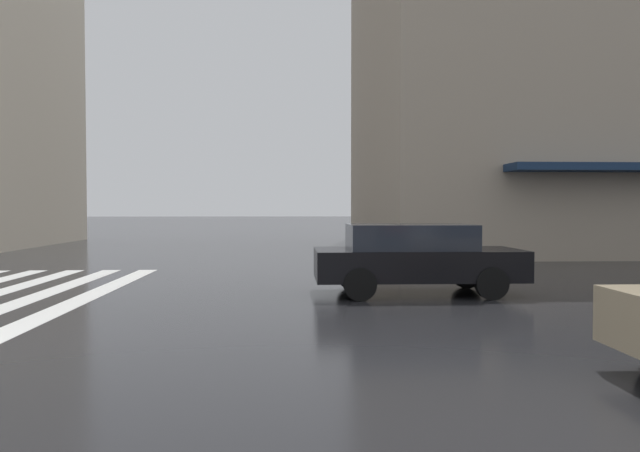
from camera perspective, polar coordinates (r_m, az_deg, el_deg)
The scene contains 2 objects.
haussmann_block_corner at distance 31.29m, azimuth 25.95°, elevation 15.13°, with size 16.67×22.15×18.53m.
car_black at distance 12.29m, azimuth 8.96°, elevation -2.88°, with size 1.85×4.10×1.41m.
Camera 1 is at (-6.49, -4.91, 1.75)m, focal length 33.86 mm.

